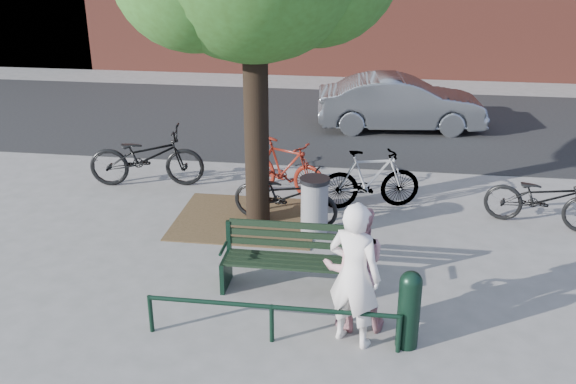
# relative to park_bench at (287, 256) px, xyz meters

# --- Properties ---
(ground) EXTENTS (90.00, 90.00, 0.00)m
(ground) POSITION_rel_park_bench_xyz_m (0.00, -0.08, -0.48)
(ground) COLOR gray
(ground) RESTS_ON ground
(dirt_pit) EXTENTS (2.40, 2.00, 0.02)m
(dirt_pit) POSITION_rel_park_bench_xyz_m (-1.00, 2.12, -0.47)
(dirt_pit) COLOR brown
(dirt_pit) RESTS_ON ground
(road) EXTENTS (40.00, 7.00, 0.01)m
(road) POSITION_rel_park_bench_xyz_m (0.00, 8.42, -0.47)
(road) COLOR black
(road) RESTS_ON ground
(park_bench) EXTENTS (1.74, 0.54, 0.97)m
(park_bench) POSITION_rel_park_bench_xyz_m (0.00, 0.00, 0.00)
(park_bench) COLOR black
(park_bench) RESTS_ON ground
(guard_railing) EXTENTS (3.06, 0.06, 0.51)m
(guard_railing) POSITION_rel_park_bench_xyz_m (0.00, -1.28, -0.08)
(guard_railing) COLOR black
(guard_railing) RESTS_ON ground
(person_left) EXTENTS (0.78, 0.67, 1.81)m
(person_left) POSITION_rel_park_bench_xyz_m (0.95, -1.13, 0.43)
(person_left) COLOR silver
(person_left) RESTS_ON ground
(person_right) EXTENTS (0.86, 0.71, 1.62)m
(person_right) POSITION_rel_park_bench_xyz_m (0.95, -0.80, 0.33)
(person_right) COLOR #B67D84
(person_right) RESTS_ON ground
(bollard) EXTENTS (0.27, 0.27, 1.00)m
(bollard) POSITION_rel_park_bench_xyz_m (1.60, -1.13, 0.05)
(bollard) COLOR black
(bollard) RESTS_ON ground
(litter_bin) EXTENTS (0.48, 0.48, 0.98)m
(litter_bin) POSITION_rel_park_bench_xyz_m (0.20, 1.71, 0.02)
(litter_bin) COLOR gray
(litter_bin) RESTS_ON ground
(bicycle_a) EXTENTS (2.28, 1.09, 1.15)m
(bicycle_a) POSITION_rel_park_bench_xyz_m (-3.21, 3.45, 0.10)
(bicycle_a) COLOR black
(bicycle_a) RESTS_ON ground
(bicycle_b) EXTENTS (1.84, 1.21, 1.08)m
(bicycle_b) POSITION_rel_park_bench_xyz_m (-0.52, 3.33, 0.06)
(bicycle_b) COLOR #60160D
(bicycle_b) RESTS_ON ground
(bicycle_c) EXTENTS (1.94, 1.02, 0.97)m
(bicycle_c) POSITION_rel_park_bench_xyz_m (-0.34, 2.12, 0.01)
(bicycle_c) COLOR black
(bicycle_c) RESTS_ON ground
(bicycle_d) EXTENTS (1.86, 0.93, 1.08)m
(bicycle_d) POSITION_rel_park_bench_xyz_m (1.05, 2.95, 0.06)
(bicycle_d) COLOR gray
(bicycle_d) RESTS_ON ground
(bicycle_e) EXTENTS (1.99, 1.14, 0.99)m
(bicycle_e) POSITION_rel_park_bench_xyz_m (3.91, 2.58, 0.02)
(bicycle_e) COLOR black
(bicycle_e) RESTS_ON ground
(parked_car) EXTENTS (4.17, 1.82, 1.33)m
(parked_car) POSITION_rel_park_bench_xyz_m (1.68, 7.95, 0.19)
(parked_car) COLOR slate
(parked_car) RESTS_ON ground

